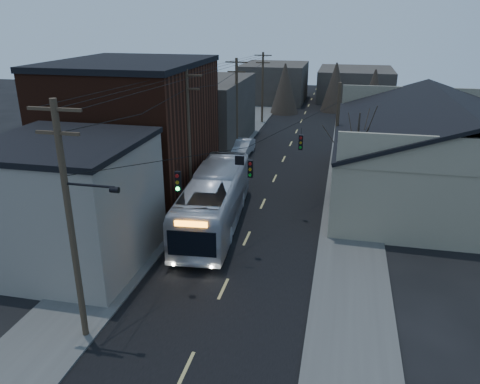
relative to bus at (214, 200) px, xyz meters
name	(u,v)px	position (x,y,z in m)	size (l,w,h in m)	color
road_surface	(281,165)	(2.52, 14.50, -1.83)	(9.00, 110.00, 0.02)	black
sidewalk_left	(215,160)	(-3.98, 14.50, -1.78)	(4.00, 110.00, 0.12)	#474744
sidewalk_right	(351,169)	(9.02, 14.50, -1.78)	(4.00, 110.00, 0.12)	#474744
building_clapboard	(69,205)	(-6.48, -6.50, 1.66)	(8.00, 8.00, 7.00)	slate
building_brick	(134,132)	(-7.48, 4.50, 3.16)	(10.00, 12.00, 10.00)	black
building_left_far	(202,112)	(-6.98, 20.50, 1.66)	(9.00, 14.00, 7.00)	#352F2A
warehouse	(440,162)	(15.52, 9.50, 0.86)	(16.16, 20.60, 7.73)	#7C725A
building_far_left	(274,83)	(-3.48, 49.50, 1.16)	(10.00, 12.00, 6.00)	#352F2A
building_far_right	(355,84)	(9.52, 54.50, 0.66)	(12.00, 14.00, 5.00)	#352F2A
bare_tree	(355,164)	(9.02, 4.50, 1.76)	(0.40, 0.40, 7.20)	black
utility_lines	(235,125)	(-0.59, 8.64, 3.12)	(11.24, 45.28, 10.50)	#382B1E
bus	(214,200)	(0.00, 0.00, 0.00)	(3.09, 13.20, 3.68)	#B2B6BE
parked_car	(243,147)	(-1.78, 17.13, -1.06)	(1.65, 4.75, 1.56)	#B2B4BA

